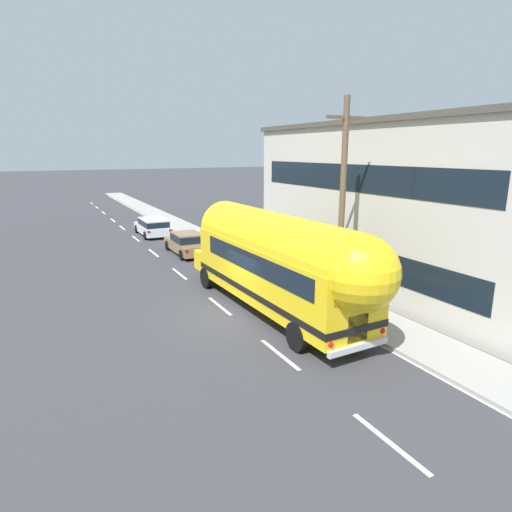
# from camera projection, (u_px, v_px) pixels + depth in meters

# --- Properties ---
(ground_plane) EXTENTS (300.00, 300.00, 0.00)m
(ground_plane) POSITION_uv_depth(u_px,v_px,m) (232.00, 316.00, 17.35)
(ground_plane) COLOR #38383D
(lane_markings) EXTENTS (3.54, 80.00, 0.01)m
(lane_markings) POSITION_uv_depth(u_px,v_px,m) (187.00, 248.00, 29.52)
(lane_markings) COLOR silver
(lane_markings) RESTS_ON ground
(sidewalk_slab) EXTENTS (2.38, 90.00, 0.15)m
(sidewalk_slab) POSITION_uv_depth(u_px,v_px,m) (233.00, 252.00, 28.01)
(sidewalk_slab) COLOR #9E9B93
(sidewalk_slab) RESTS_ON ground
(roadside_building) EXTENTS (14.25, 16.80, 7.84)m
(roadside_building) POSITION_uv_depth(u_px,v_px,m) (454.00, 201.00, 22.65)
(roadside_building) COLOR beige
(roadside_building) RESTS_ON ground
(utility_pole) EXTENTS (1.80, 0.24, 8.50)m
(utility_pole) POSITION_uv_depth(u_px,v_px,m) (342.00, 204.00, 16.99)
(utility_pole) COLOR brown
(utility_pole) RESTS_ON ground
(painted_bus) EXTENTS (2.83, 12.33, 4.12)m
(painted_bus) POSITION_uv_depth(u_px,v_px,m) (281.00, 260.00, 16.84)
(painted_bus) COLOR yellow
(painted_bus) RESTS_ON ground
(car_lead) EXTENTS (1.90, 4.53, 1.37)m
(car_lead) POSITION_uv_depth(u_px,v_px,m) (187.00, 243.00, 27.73)
(car_lead) COLOR olive
(car_lead) RESTS_ON ground
(car_second) EXTENTS (2.00, 4.54, 1.37)m
(car_second) POSITION_uv_depth(u_px,v_px,m) (153.00, 226.00, 33.66)
(car_second) COLOR white
(car_second) RESTS_ON ground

